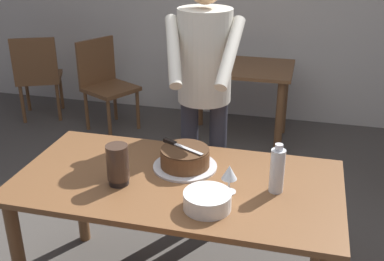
% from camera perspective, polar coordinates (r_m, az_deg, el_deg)
% --- Properties ---
extents(main_dining_table, '(1.64, 0.84, 0.75)m').
position_cam_1_polar(main_dining_table, '(2.45, -1.82, -8.16)').
color(main_dining_table, brown).
rests_on(main_dining_table, ground_plane).
extents(cake_on_platter, '(0.34, 0.34, 0.11)m').
position_cam_1_polar(cake_on_platter, '(2.48, -0.86, -3.44)').
color(cake_on_platter, silver).
rests_on(cake_on_platter, main_dining_table).
extents(cake_knife, '(0.25, 0.14, 0.02)m').
position_cam_1_polar(cake_knife, '(2.50, -2.08, -1.62)').
color(cake_knife, silver).
rests_on(cake_knife, cake_on_platter).
extents(plate_stack, '(0.22, 0.22, 0.08)m').
position_cam_1_polar(plate_stack, '(2.15, 1.86, -8.46)').
color(plate_stack, white).
rests_on(plate_stack, main_dining_table).
extents(wine_glass_near, '(0.08, 0.08, 0.14)m').
position_cam_1_polar(wine_glass_near, '(2.25, 4.54, -5.19)').
color(wine_glass_near, silver).
rests_on(wine_glass_near, main_dining_table).
extents(water_bottle, '(0.07, 0.07, 0.25)m').
position_cam_1_polar(water_bottle, '(2.28, 10.27, -4.72)').
color(water_bottle, silver).
rests_on(water_bottle, main_dining_table).
extents(hurricane_lamp, '(0.11, 0.11, 0.21)m').
position_cam_1_polar(hurricane_lamp, '(2.34, -8.97, -4.09)').
color(hurricane_lamp, black).
rests_on(hurricane_lamp, main_dining_table).
extents(person_cutting_cake, '(0.46, 0.57, 1.72)m').
position_cam_1_polar(person_cutting_cake, '(2.83, 1.49, 6.03)').
color(person_cutting_cake, '#2D2D38').
rests_on(person_cutting_cake, ground_plane).
extents(background_table, '(1.00, 0.70, 0.74)m').
position_cam_1_polar(background_table, '(4.43, 5.51, 5.79)').
color(background_table, brown).
rests_on(background_table, ground_plane).
extents(background_chair_0, '(0.60, 0.60, 0.90)m').
position_cam_1_polar(background_chair_0, '(4.80, -10.43, 5.86)').
color(background_chair_0, brown).
rests_on(background_chair_0, ground_plane).
extents(background_chair_2, '(0.58, 0.58, 0.90)m').
position_cam_1_polar(background_chair_2, '(5.21, -18.11, 6.51)').
color(background_chair_2, brown).
rests_on(background_chair_2, ground_plane).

